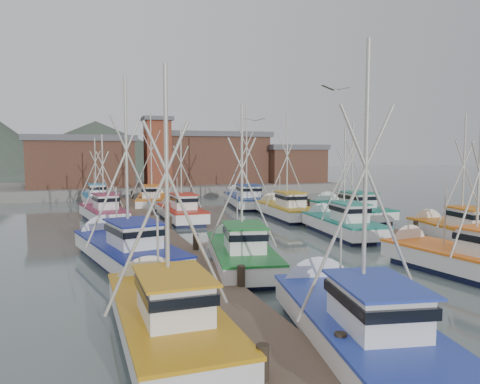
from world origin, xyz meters
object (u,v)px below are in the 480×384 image
object	(u,v)px
boat_4	(240,253)
boat_0	(352,322)
boat_1	(461,260)
boat_8	(180,212)
lookout_tower	(158,151)
boat_12	(152,200)

from	to	relation	value
boat_4	boat_0	bearing A→B (deg)	-78.82
boat_1	boat_8	size ratio (longest dim) A/B	1.09
boat_0	boat_8	xyz separation A→B (m)	(0.53, 25.23, -0.00)
lookout_tower	boat_1	distance (m)	43.08
boat_0	lookout_tower	bearing A→B (deg)	97.97
boat_0	boat_1	world-z (taller)	boat_0
boat_1	boat_8	bearing A→B (deg)	104.93
boat_8	boat_12	size ratio (longest dim) A/B	0.82
boat_1	boat_4	distance (m)	9.99
boat_12	boat_1	bearing A→B (deg)	-62.84
lookout_tower	boat_4	xyz separation A→B (m)	(-2.53, -37.72, -4.87)
boat_12	lookout_tower	bearing A→B (deg)	88.24
boat_1	lookout_tower	bearing A→B (deg)	91.01
boat_1	boat_12	distance (m)	31.58
boat_1	boat_4	xyz separation A→B (m)	(-8.86, 4.62, 0.00)
boat_8	boat_12	bearing A→B (deg)	93.19
lookout_tower	boat_8	size ratio (longest dim) A/B	1.02
lookout_tower	boat_0	world-z (taller)	lookout_tower
boat_4	boat_8	size ratio (longest dim) A/B	1.05
boat_0	boat_4	xyz separation A→B (m)	(0.03, 9.58, -0.00)
boat_12	boat_8	bearing A→B (deg)	-75.82
boat_0	boat_1	bearing A→B (deg)	40.21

